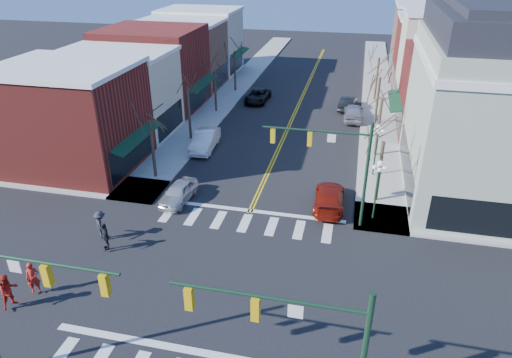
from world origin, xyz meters
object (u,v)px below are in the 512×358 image
Objects in this scene: lamppost_corner at (378,180)px; lamppost_midblock at (377,142)px; car_left_mid at (205,140)px; car_right_far at (348,103)px; victorian_corner at (509,105)px; pedestrian_dark_b at (101,225)px; pedestrian_dark_a at (105,236)px; car_left_far at (258,96)px; pedestrian_red_a at (33,278)px; pedestrian_red_b at (9,291)px; car_right_near at (329,197)px; car_left_near at (179,192)px; car_right_mid at (353,112)px.

lamppost_midblock is at bearing 90.00° from lamppost_corner.
car_right_far is at bearing 45.77° from car_left_mid.
pedestrian_dark_b is (-24.66, -12.02, -5.59)m from victorian_corner.
pedestrian_dark_a is (-15.50, -13.51, -1.93)m from lamppost_midblock.
lamppost_corner is 26.60m from car_left_far.
lamppost_corner reaches higher than pedestrian_red_a.
victorian_corner is 27.70m from pedestrian_dark_a.
pedestrian_red_b is at bearing 126.15° from pedestrian_dark_b.
pedestrian_red_a is at bearing -94.37° from car_left_far.
pedestrian_red_a is at bearing -59.22° from pedestrian_dark_a.
victorian_corner is 13.68m from car_right_near.
pedestrian_dark_b is (-16.36, -6.02, -1.89)m from lamppost_corner.
pedestrian_red_a reaches higher than car_left_near.
lamppost_midblock reaches higher than car_right_near.
lamppost_midblock is 0.98× the size of car_right_far.
victorian_corner is 27.99m from pedestrian_dark_b.
car_right_near is (11.60, -7.66, -0.11)m from car_left_mid.
pedestrian_dark_b is at bearing 59.24° from car_right_mid.
car_left_mid is 20.19m from pedestrian_red_a.
car_left_near is (-13.48, -7.00, -2.28)m from lamppost_midblock.
pedestrian_dark_b is (-0.86, 1.00, 0.04)m from pedestrian_dark_a.
car_right_far is (10.77, 23.13, 0.04)m from car_left_near.
car_right_mid is at bearing -16.15° from car_left_far.
pedestrian_red_b reaches higher than car_right_mid.
car_right_far is at bearing -93.00° from car_right_near.
car_left_far is 2.59× the size of pedestrian_red_b.
pedestrian_dark_b is at bearing -176.56° from pedestrian_dark_a.
lamppost_midblock is 0.86× the size of car_left_mid.
lamppost_corner is 17.12m from pedestrian_dark_a.
lamppost_corner reaches higher than pedestrian_dark_b.
pedestrian_red_b is at bearing -143.28° from pedestrian_red_a.
car_left_far is (-21.30, 17.10, -5.97)m from victorian_corner.
lamppost_corner is at bearing -90.00° from lamppost_midblock.
lamppost_midblock is 13.19m from car_right_mid.
pedestrian_red_a is (-14.22, -12.36, 0.32)m from car_right_near.
pedestrian_red_a reaches higher than car_left_mid.
pedestrian_red_b reaches higher than car_left_mid.
pedestrian_red_b is (-15.68, -31.85, 0.27)m from car_right_mid.
car_left_near is 0.91× the size of car_right_far.
car_left_far is (1.60, 14.37, -0.14)m from car_left_mid.
car_left_far is 1.12× the size of car_right_far.
car_left_mid is (-14.60, 2.23, -2.14)m from lamppost_midblock.
car_left_mid reaches higher than car_left_near.
car_left_mid is 21.44m from pedestrian_red_b.
lamppost_corner is at bearing -144.14° from victorian_corner.
car_left_far is 0.99× the size of car_right_near.
car_right_mid is (12.59, 10.64, 0.01)m from car_left_mid.
car_left_mid is 1.14× the size of car_right_far.
car_left_near is 2.25× the size of pedestrian_red_a.
car_left_mid is (-1.12, 9.23, 0.14)m from car_left_near.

